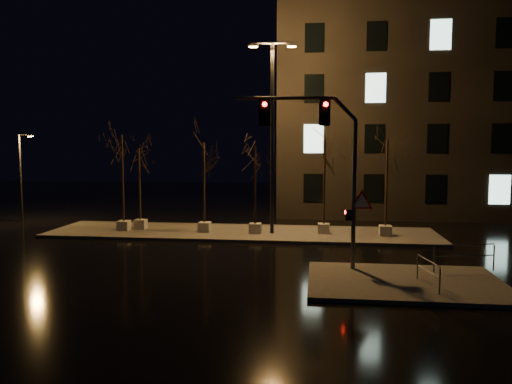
# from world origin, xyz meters

# --- Properties ---
(ground) EXTENTS (90.00, 90.00, 0.00)m
(ground) POSITION_xyz_m (0.00, 0.00, 0.00)
(ground) COLOR black
(ground) RESTS_ON ground
(median) EXTENTS (22.00, 5.00, 0.15)m
(median) POSITION_xyz_m (0.00, 6.00, 0.07)
(median) COLOR #45423D
(median) RESTS_ON ground
(sidewalk_corner) EXTENTS (7.00, 5.00, 0.15)m
(sidewalk_corner) POSITION_xyz_m (7.50, -3.50, 0.07)
(sidewalk_corner) COLOR #45423D
(sidewalk_corner) RESTS_ON ground
(building) EXTENTS (25.00, 12.00, 15.00)m
(building) POSITION_xyz_m (14.00, 18.00, 7.50)
(building) COLOR black
(building) RESTS_ON ground
(tree_0) EXTENTS (1.80, 1.80, 5.65)m
(tree_0) POSITION_xyz_m (-6.83, 5.62, 4.44)
(tree_0) COLOR #A6A39B
(tree_0) RESTS_ON median
(tree_1) EXTENTS (1.80, 1.80, 4.87)m
(tree_1) POSITION_xyz_m (-6.04, 6.20, 3.85)
(tree_1) COLOR #A6A39B
(tree_1) RESTS_ON median
(tree_2) EXTENTS (1.80, 1.80, 5.18)m
(tree_2) POSITION_xyz_m (-2.06, 5.64, 4.08)
(tree_2) COLOR #A6A39B
(tree_2) RESTS_ON median
(tree_3) EXTENTS (1.80, 1.80, 5.01)m
(tree_3) POSITION_xyz_m (0.85, 5.58, 3.95)
(tree_3) COLOR #A6A39B
(tree_3) RESTS_ON median
(tree_4) EXTENTS (1.80, 1.80, 5.50)m
(tree_4) POSITION_xyz_m (4.67, 6.00, 4.32)
(tree_4) COLOR #A6A39B
(tree_4) RESTS_ON median
(tree_5) EXTENTS (1.80, 1.80, 5.33)m
(tree_5) POSITION_xyz_m (8.00, 5.69, 4.20)
(tree_5) COLOR #A6A39B
(tree_5) RESTS_ON median
(traffic_signal_mast) EXTENTS (5.53, 0.78, 6.79)m
(traffic_signal_mast) POSITION_xyz_m (4.64, -2.05, 4.61)
(traffic_signal_mast) COLOR #53555A
(traffic_signal_mast) RESTS_ON sidewalk_corner
(streetlight_main) EXTENTS (2.62, 0.54, 10.48)m
(streetlight_main) POSITION_xyz_m (1.78, 5.70, 6.19)
(streetlight_main) COLOR black
(streetlight_main) RESTS_ON median
(streetlight_far) EXTENTS (1.14, 0.29, 5.80)m
(streetlight_far) POSITION_xyz_m (-15.13, 8.91, 3.19)
(streetlight_far) COLOR black
(streetlight_far) RESTS_ON ground
(guard_rail_a) EXTENTS (2.44, 0.62, 1.08)m
(guard_rail_a) POSITION_xyz_m (10.00, -1.88, 0.86)
(guard_rail_a) COLOR #53555A
(guard_rail_a) RESTS_ON sidewalk_corner
(guard_rail_b) EXTENTS (0.39, 1.95, 0.94)m
(guard_rail_b) POSITION_xyz_m (8.15, -4.22, 0.75)
(guard_rail_b) COLOR #53555A
(guard_rail_b) RESTS_ON sidewalk_corner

